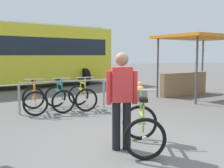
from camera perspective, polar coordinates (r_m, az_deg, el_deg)
ground_plane at (r=4.87m, az=5.23°, el=-13.16°), size 80.00×80.00×0.00m
bike_rack_rail at (r=7.93m, az=-9.89°, el=-1.01°), size 2.51×0.11×0.88m
racked_bike_orange at (r=7.98m, az=-15.79°, el=-3.06°), size 0.74×1.14×0.97m
racked_bike_teal at (r=8.12m, az=-10.90°, el=-2.79°), size 0.66×1.12×0.98m
racked_bike_yellow at (r=8.31m, az=-6.20°, el=-2.51°), size 0.74×1.14×0.97m
featured_bicycle at (r=4.86m, az=6.14°, el=-7.25°), size 1.05×1.26×1.09m
person_with_featured_bike at (r=4.59m, az=2.02°, el=-2.64°), size 0.52×0.28×1.64m
bus_distant at (r=14.19m, az=-19.86°, el=6.27°), size 10.31×4.86×3.08m
market_stall at (r=11.06m, az=16.40°, el=4.75°), size 3.47×2.82×2.30m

